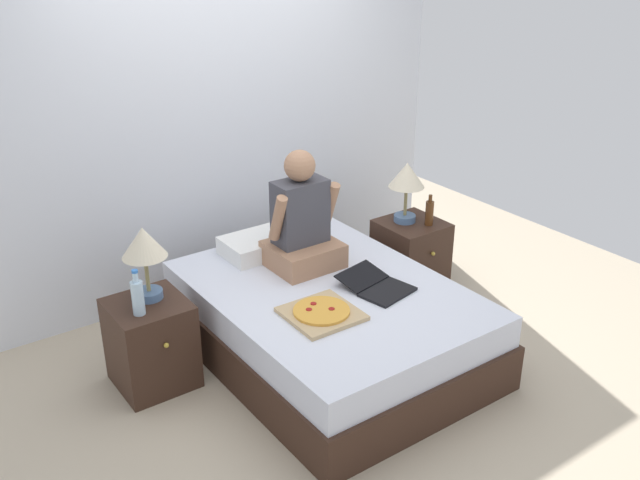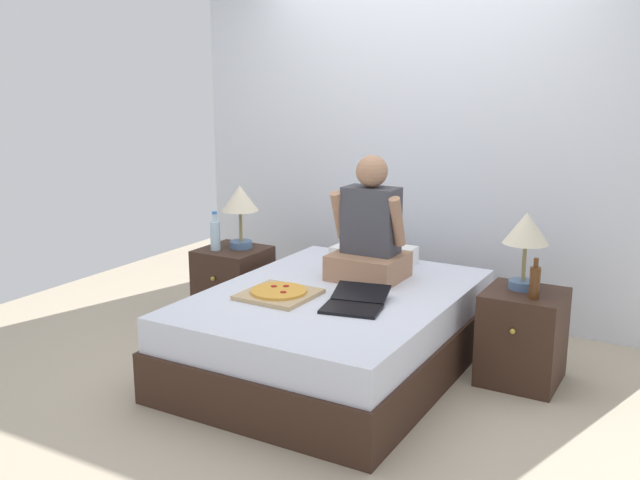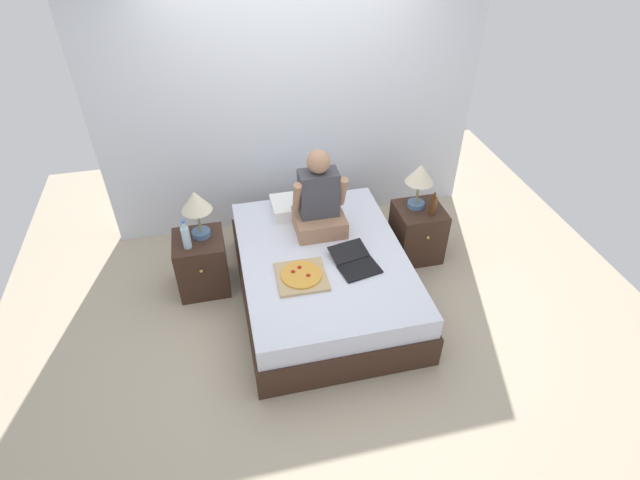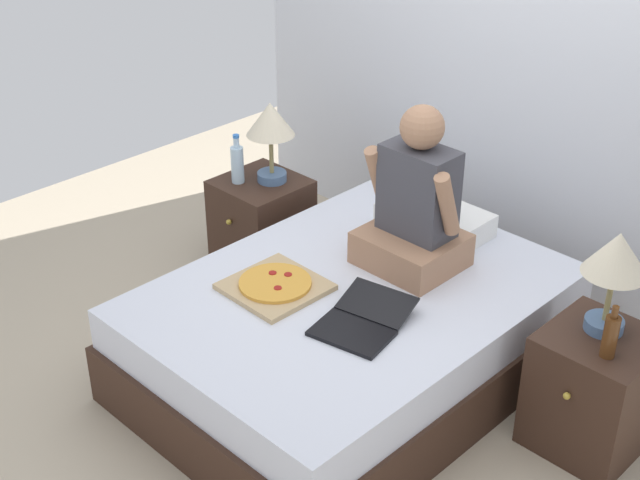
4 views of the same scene
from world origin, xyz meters
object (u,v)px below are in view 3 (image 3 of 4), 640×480
object	(u,v)px
water_bottle	(186,237)
pizza_box	(301,276)
person_seated	(319,202)
laptop	(356,263)
nightstand_left	(202,263)
bed	(323,276)
lamp_on_right_nightstand	(420,177)
beer_bottle	(433,205)
lamp_on_left_nightstand	(196,204)
nightstand_right	(417,232)

from	to	relation	value
water_bottle	pizza_box	distance (m)	1.04
person_seated	pizza_box	size ratio (longest dim) A/B	1.92
water_bottle	laptop	bearing A→B (deg)	-19.89
water_bottle	pizza_box	bearing A→B (deg)	-31.53
nightstand_left	bed	bearing A→B (deg)	-20.17
lamp_on_right_nightstand	beer_bottle	size ratio (longest dim) A/B	1.96
bed	beer_bottle	bearing A→B (deg)	14.22
person_seated	laptop	size ratio (longest dim) A/B	1.66
bed	water_bottle	xyz separation A→B (m)	(-1.11, 0.29, 0.41)
pizza_box	beer_bottle	bearing A→B (deg)	21.49
pizza_box	lamp_on_right_nightstand	bearing A→B (deg)	28.65
laptop	bed	bearing A→B (deg)	139.77
bed	lamp_on_left_nightstand	world-z (taller)	lamp_on_left_nightstand
lamp_on_left_nightstand	lamp_on_right_nightstand	distance (m)	2.00
nightstand_left	water_bottle	distance (m)	0.40
bed	pizza_box	world-z (taller)	pizza_box
lamp_on_left_nightstand	pizza_box	xyz separation A→B (m)	(0.76, -0.68, -0.36)
lamp_on_left_nightstand	nightstand_right	bearing A→B (deg)	-1.42
pizza_box	water_bottle	bearing A→B (deg)	148.47
lamp_on_left_nightstand	pizza_box	world-z (taller)	lamp_on_left_nightstand
person_seated	pizza_box	xyz separation A→B (m)	(-0.29, -0.62, -0.27)
water_bottle	nightstand_right	distance (m)	2.18
nightstand_left	lamp_on_right_nightstand	distance (m)	2.12
beer_bottle	lamp_on_left_nightstand	bearing A→B (deg)	175.91
nightstand_left	water_bottle	size ratio (longest dim) A/B	1.97
beer_bottle	lamp_on_right_nightstand	bearing A→B (deg)	123.69
water_bottle	person_seated	bearing A→B (deg)	3.93
water_bottle	pizza_box	xyz separation A→B (m)	(0.88, -0.54, -0.15)
nightstand_right	water_bottle	bearing A→B (deg)	-177.60
nightstand_left	nightstand_right	distance (m)	2.07
beer_bottle	pizza_box	world-z (taller)	beer_bottle
beer_bottle	nightstand_left	bearing A→B (deg)	177.32
nightstand_left	lamp_on_right_nightstand	xyz separation A→B (m)	(2.04, 0.05, 0.60)
laptop	lamp_on_left_nightstand	bearing A→B (deg)	152.92
nightstand_left	pizza_box	bearing A→B (deg)	-38.24
pizza_box	nightstand_right	bearing A→B (deg)	26.29
water_bottle	lamp_on_right_nightstand	world-z (taller)	lamp_on_right_nightstand
laptop	person_seated	bearing A→B (deg)	108.04
water_bottle	beer_bottle	bearing A→B (deg)	-0.26
nightstand_right	laptop	distance (m)	1.01
nightstand_right	lamp_on_right_nightstand	world-z (taller)	lamp_on_right_nightstand
nightstand_left	lamp_on_left_nightstand	size ratio (longest dim) A/B	1.21
lamp_on_left_nightstand	beer_bottle	distance (m)	2.11
nightstand_right	person_seated	xyz separation A→B (m)	(-0.98, -0.01, 0.50)
person_seated	laptop	distance (m)	0.65
nightstand_left	nightstand_right	size ratio (longest dim) A/B	1.00
lamp_on_left_nightstand	lamp_on_right_nightstand	size ratio (longest dim) A/B	1.00
lamp_on_left_nightstand	pizza_box	size ratio (longest dim) A/B	1.11
water_bottle	beer_bottle	distance (m)	2.22
nightstand_left	water_bottle	world-z (taller)	water_bottle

